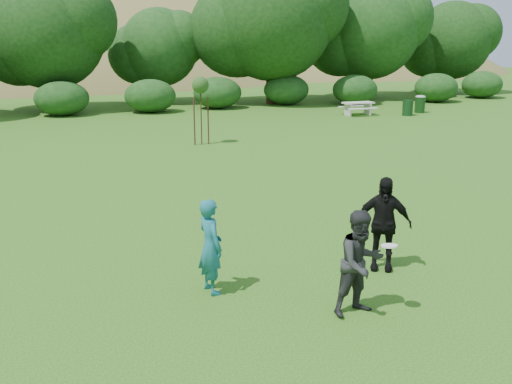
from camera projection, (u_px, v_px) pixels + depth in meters
ground at (311, 292)px, 10.28m from camera, size 120.00×120.00×0.00m
player_teal at (210, 246)px, 10.08m from camera, size 0.53×0.70×1.74m
player_grey at (361, 263)px, 9.28m from camera, size 0.96×0.79×1.78m
player_black at (383, 223)px, 11.09m from camera, size 1.18×0.96×1.88m
trash_can_near at (408, 108)px, 32.95m from camera, size 0.60×0.60×0.90m
frisbee at (389, 246)px, 9.13m from camera, size 0.27×0.27×0.06m
sapling at (200, 87)px, 23.62m from camera, size 0.70×0.70×2.85m
picnic_table at (358, 106)px, 33.07m from camera, size 1.80×1.48×0.76m
trash_can_lidded at (420, 104)px, 34.15m from camera, size 0.60×0.60×1.05m
hillside at (87, 164)px, 75.48m from camera, size 150.00×72.00×52.00m
tree_row at (169, 29)px, 36.10m from camera, size 53.92×10.38×9.62m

